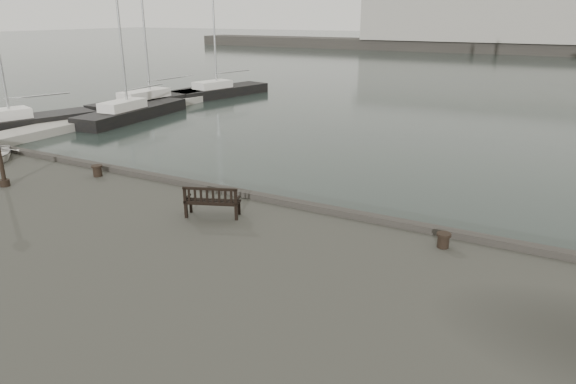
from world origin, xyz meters
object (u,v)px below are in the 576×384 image
at_px(yacht_a, 20,126).
at_px(bollard_right, 443,240).
at_px(yacht_c, 133,115).
at_px(bench, 213,207).
at_px(yacht_d, 221,93).
at_px(yacht_b, 156,103).
at_px(bollard_left, 97,171).

bearing_deg(yacht_a, bollard_right, 1.75).
bearing_deg(bollard_right, yacht_c, 149.80).
height_order(yacht_a, yacht_c, yacht_c).
bearing_deg(yacht_c, yacht_a, -124.95).
xyz_separation_m(yacht_a, yacht_c, (3.56, 6.10, 0.00)).
relative_size(bench, yacht_d, 0.14).
bearing_deg(bollard_right, yacht_b, 144.57).
bearing_deg(yacht_c, bollard_left, -53.29).
relative_size(bollard_left, bollard_right, 1.07).
bearing_deg(bench, yacht_d, 103.41).
bearing_deg(yacht_d, yacht_c, -73.56).
relative_size(bench, yacht_c, 0.13).
distance_m(bollard_right, yacht_a, 28.88).
xyz_separation_m(yacht_b, yacht_c, (2.11, -4.62, -0.00)).
xyz_separation_m(bollard_left, bollard_right, (11.82, -0.07, -0.01)).
relative_size(yacht_b, yacht_c, 1.18).
relative_size(bollard_left, yacht_b, 0.03).
distance_m(yacht_b, yacht_d, 6.91).
xyz_separation_m(bench, yacht_d, (-18.85, 26.50, -1.60)).
bearing_deg(yacht_d, bench, -41.97).
distance_m(bench, yacht_c, 23.62).
bearing_deg(bollard_left, yacht_a, 153.59).
distance_m(bench, yacht_a, 23.50).
height_order(bollard_left, bollard_right, bollard_left).
height_order(bench, yacht_c, yacht_c).
height_order(bollard_right, yacht_a, yacht_a).
bearing_deg(yacht_c, yacht_d, 89.15).
distance_m(bench, yacht_b, 28.27).
relative_size(yacht_c, yacht_d, 1.07).
distance_m(yacht_a, yacht_d, 17.72).
bearing_deg(yacht_c, bench, -44.55).
bearing_deg(yacht_c, bollard_right, -34.89).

